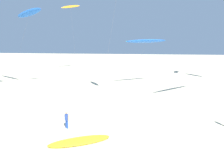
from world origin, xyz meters
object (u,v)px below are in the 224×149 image
(flying_kite_3, at_px, (147,41))
(grounded_kite_0, at_px, (80,141))
(flying_kite_0, at_px, (71,7))
(person_near_left, at_px, (67,119))
(flying_kite_2, at_px, (29,13))

(flying_kite_3, height_order, grounded_kite_0, flying_kite_3)
(flying_kite_3, bearing_deg, flying_kite_0, 140.95)
(flying_kite_3, xyz_separation_m, person_near_left, (-7.53, -22.12, -7.56))
(flying_kite_3, bearing_deg, person_near_left, -108.80)
(flying_kite_2, relative_size, person_near_left, 8.59)
(flying_kite_0, bearing_deg, flying_kite_3, -39.05)
(flying_kite_2, bearing_deg, flying_kite_0, 91.47)
(grounded_kite_0, xyz_separation_m, person_near_left, (-2.11, 2.64, 0.78))
(grounded_kite_0, bearing_deg, flying_kite_3, 77.65)
(flying_kite_2, distance_m, grounded_kite_0, 27.13)
(flying_kite_3, distance_m, person_near_left, 24.56)
(flying_kite_0, height_order, person_near_left, flying_kite_0)
(flying_kite_0, height_order, grounded_kite_0, flying_kite_0)
(flying_kite_2, height_order, flying_kite_3, flying_kite_2)
(flying_kite_2, distance_m, person_near_left, 23.82)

